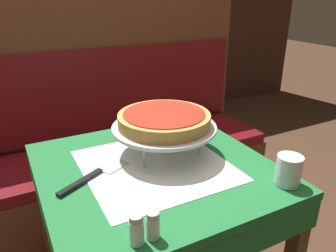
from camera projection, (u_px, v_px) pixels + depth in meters
dining_table_front at (155, 187)px, 1.19m from camera, size 0.78×0.78×0.73m
dining_table_rear at (88, 79)px, 2.71m from camera, size 0.64×0.64×0.74m
booth_bench at (117, 161)px, 1.96m from camera, size 1.79×0.52×1.25m
back_wall_panel at (41, 2)px, 2.83m from camera, size 6.00×0.04×2.40m
pizza_pan_stand at (164, 128)px, 1.20m from camera, size 0.38×0.38×0.11m
deep_dish_pizza at (164, 119)px, 1.19m from camera, size 0.34×0.34×0.05m
pizza_server at (94, 175)px, 1.08m from camera, size 0.27×0.18×0.01m
water_glass_near at (289, 170)px, 1.02m from camera, size 0.08×0.08×0.10m
salt_shaker at (136, 230)px, 0.78m from camera, size 0.04×0.04×0.08m
pepper_shaker at (153, 225)px, 0.80m from camera, size 0.03×0.03×0.07m
condiment_caddy at (77, 58)px, 2.67m from camera, size 0.15×0.15×0.18m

